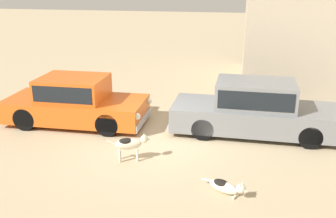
{
  "coord_description": "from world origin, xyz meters",
  "views": [
    {
      "loc": [
        2.18,
        -9.47,
        4.3
      ],
      "look_at": [
        0.33,
        0.2,
        0.9
      ],
      "focal_mm": 41.32,
      "sensor_mm": 36.0,
      "label": 1
    }
  ],
  "objects_px": {
    "stray_dog_spotted": "(226,186)",
    "parked_sedan_second": "(256,108)",
    "stray_dog_tan": "(130,144)",
    "parked_sedan_nearest": "(75,101)"
  },
  "relations": [
    {
      "from": "parked_sedan_nearest",
      "to": "stray_dog_tan",
      "type": "relative_size",
      "value": 4.2
    },
    {
      "from": "stray_dog_spotted",
      "to": "stray_dog_tan",
      "type": "relative_size",
      "value": 0.96
    },
    {
      "from": "parked_sedan_nearest",
      "to": "stray_dog_tan",
      "type": "distance_m",
      "value": 3.19
    },
    {
      "from": "stray_dog_tan",
      "to": "stray_dog_spotted",
      "type": "bearing_deg",
      "value": -42.46
    },
    {
      "from": "stray_dog_tan",
      "to": "parked_sedan_nearest",
      "type": "bearing_deg",
      "value": 119.91
    },
    {
      "from": "parked_sedan_second",
      "to": "stray_dog_tan",
      "type": "distance_m",
      "value": 3.83
    },
    {
      "from": "parked_sedan_nearest",
      "to": "stray_dog_spotted",
      "type": "relative_size",
      "value": 4.36
    },
    {
      "from": "stray_dog_spotted",
      "to": "parked_sedan_second",
      "type": "bearing_deg",
      "value": 108.05
    },
    {
      "from": "parked_sedan_second",
      "to": "stray_dog_tan",
      "type": "relative_size",
      "value": 4.68
    },
    {
      "from": "stray_dog_spotted",
      "to": "parked_sedan_nearest",
      "type": "bearing_deg",
      "value": 173.94
    }
  ]
}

